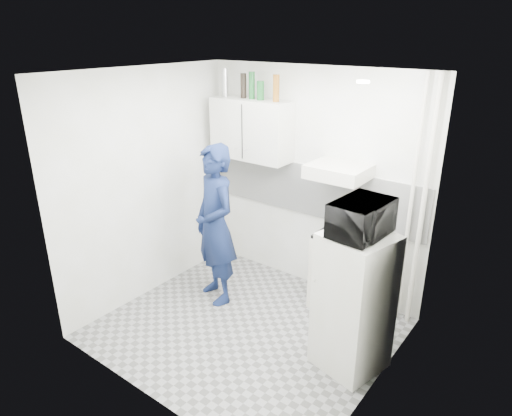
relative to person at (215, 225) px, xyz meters
The scene contains 22 objects.
floor 1.16m from the person, 23.67° to the right, with size 2.80×2.80×0.00m, color gray.
ceiling 1.83m from the person, 23.67° to the right, with size 2.80×2.80×0.00m, color white.
wall_back 1.23m from the person, 55.66° to the left, with size 2.80×2.80×0.00m, color white.
wall_left 0.88m from the person, 158.81° to the right, with size 2.60×2.60×0.00m, color white.
wall_right 2.11m from the person, ahead, with size 2.60×2.60×0.00m, color white.
person is the anchor object (origin of this frame).
stove 1.49m from the person, 30.30° to the left, with size 0.54×0.54×0.86m, color silver.
fridge 1.78m from the person, ahead, with size 0.55×0.55×1.33m, color silver.
stove_top 1.41m from the person, 30.30° to the left, with size 0.52×0.52×0.03m, color black.
saucepan 1.34m from the person, 28.17° to the left, with size 0.20×0.20×0.11m, color silver.
microwave 1.85m from the person, ahead, with size 0.37×0.55×0.31m, color black.
bottle_a 1.72m from the person, 121.64° to the left, with size 0.08×0.08×0.32m, color silver.
bottle_c 1.64m from the person, 104.79° to the left, with size 0.07×0.07×0.28m, color black.
bottle_d 1.64m from the person, 96.20° to the left, with size 0.07×0.07×0.30m, color #144C1E.
canister_a 1.60m from the person, 87.34° to the left, with size 0.08×0.08×0.21m, color #144C1E.
bottle_e 1.65m from the person, 72.34° to the left, with size 0.07×0.07×0.29m, color brown.
upper_cabinet 1.22m from the person, 96.73° to the left, with size 1.00×0.35×0.70m, color silver.
range_hood 1.47m from the person, 32.74° to the left, with size 0.60×0.50×0.14m, color silver.
backsplash 1.19m from the person, 55.24° to the left, with size 2.74×0.03×0.60m, color white.
pipe_a 2.18m from the person, 24.26° to the left, with size 0.05×0.05×2.60m, color silver.
pipe_b 2.07m from the person, 25.65° to the left, with size 0.04×0.04×2.60m, color silver.
ceiling_spot_fixture 2.34m from the person, ahead, with size 0.10×0.10×0.02m, color white.
Camera 1 is at (2.51, -3.14, 2.93)m, focal length 32.00 mm.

